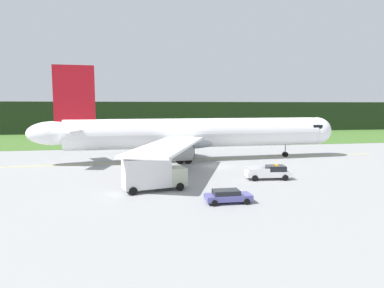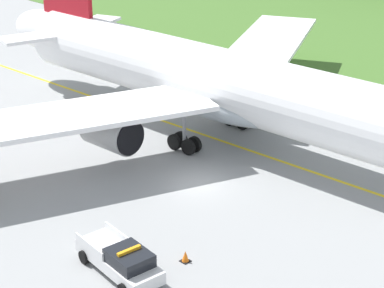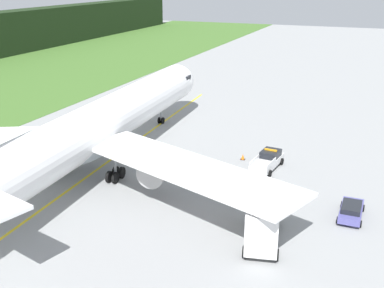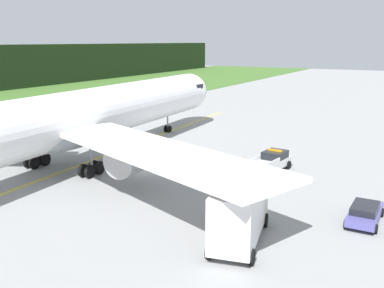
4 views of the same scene
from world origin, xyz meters
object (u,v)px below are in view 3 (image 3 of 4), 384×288
ops_pickup_truck (268,160)px  staff_car (351,210)px  airliner (97,127)px  catering_truck (263,220)px  apron_cone (243,157)px

ops_pickup_truck → staff_car: size_ratio=1.30×
airliner → staff_car: size_ratio=11.83×
airliner → staff_car: (-1.54, -26.33, -3.92)m
catering_truck → apron_cone: bearing=21.1°
staff_car → airliner: bearing=86.7°
staff_car → apron_cone: size_ratio=6.95×
airliner → apron_cone: (8.32, -13.74, -4.30)m
staff_car → apron_cone: bearing=51.9°
airliner → catering_truck: size_ratio=7.31×
ops_pickup_truck → apron_cone: bearing=64.6°
ops_pickup_truck → staff_car: (-8.33, -9.36, -0.20)m
staff_car → apron_cone: (9.86, 12.59, -0.39)m
apron_cone → ops_pickup_truck: bearing=-115.4°
catering_truck → apron_cone: 18.01m
catering_truck → staff_car: size_ratio=1.62×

